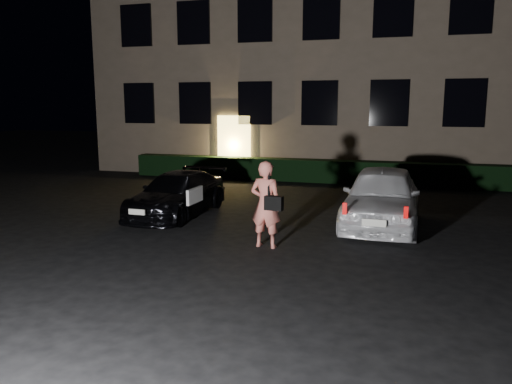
% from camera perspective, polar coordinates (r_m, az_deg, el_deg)
% --- Properties ---
extents(ground, '(80.00, 80.00, 0.00)m').
position_cam_1_polar(ground, '(9.53, -4.16, -8.06)').
color(ground, black).
rests_on(ground, ground).
extents(building, '(20.00, 8.11, 12.00)m').
position_cam_1_polar(building, '(23.87, 9.11, 17.19)').
color(building, '#6F5F4F').
rests_on(building, ground).
extents(hedge, '(15.00, 0.70, 0.85)m').
position_cam_1_polar(hedge, '(19.40, 6.89, 2.43)').
color(hedge, black).
rests_on(hedge, ground).
extents(sedan, '(1.74, 4.05, 1.14)m').
position_cam_1_polar(sedan, '(13.58, -8.99, -0.23)').
color(sedan, black).
rests_on(sedan, ground).
extents(hatch, '(1.84, 4.36, 1.47)m').
position_cam_1_polar(hatch, '(12.54, 14.18, -0.49)').
color(hatch, white).
rests_on(hatch, ground).
extents(man, '(0.76, 0.50, 1.82)m').
position_cam_1_polar(man, '(10.30, 1.15, -1.41)').
color(man, '#DA7263').
rests_on(man, ground).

